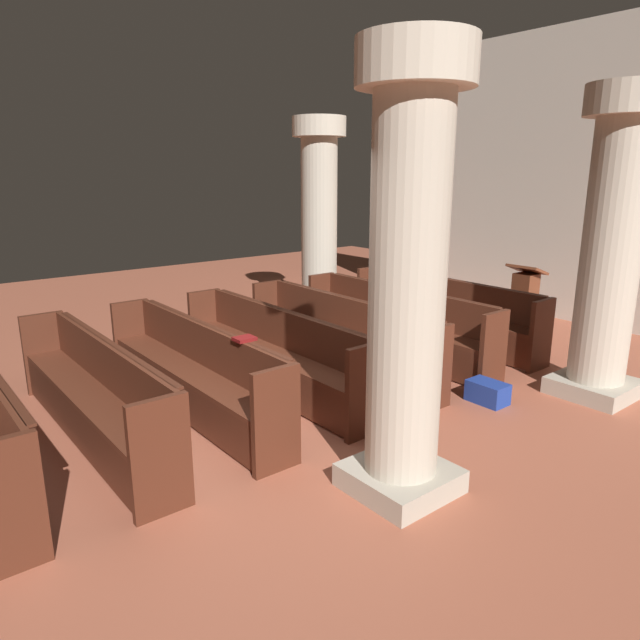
{
  "coord_description": "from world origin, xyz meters",
  "views": [
    {
      "loc": [
        4.1,
        -2.74,
        2.35
      ],
      "look_at": [
        -0.66,
        1.09,
        0.75
      ],
      "focal_mm": 32.02,
      "sensor_mm": 36.0,
      "label": 1
    }
  ],
  "objects_px": {
    "pew_row_5": "(92,390)",
    "lectern": "(523,308)",
    "pew_row_1": "(395,320)",
    "kneeler_box_blue": "(487,392)",
    "pillar_aisle_rear": "(408,275)",
    "hymn_book": "(245,339)",
    "pew_row_3": "(272,348)",
    "pew_row_2": "(339,333)",
    "pew_row_0": "(443,309)",
    "pew_row_4": "(192,367)",
    "pillar_far_side": "(319,216)",
    "pillar_aisle_side": "(612,242)"
  },
  "relations": [
    {
      "from": "pew_row_5",
      "to": "lectern",
      "type": "bearing_deg",
      "value": 84.04
    },
    {
      "from": "pew_row_3",
      "to": "kneeler_box_blue",
      "type": "xyz_separation_m",
      "value": [
        1.72,
        1.53,
        -0.36
      ]
    },
    {
      "from": "lectern",
      "to": "hymn_book",
      "type": "relative_size",
      "value": 5.91
    },
    {
      "from": "kneeler_box_blue",
      "to": "pew_row_4",
      "type": "bearing_deg",
      "value": -124.64
    },
    {
      "from": "pew_row_1",
      "to": "pew_row_4",
      "type": "relative_size",
      "value": 1.0
    },
    {
      "from": "hymn_book",
      "to": "pew_row_3",
      "type": "bearing_deg",
      "value": 132.61
    },
    {
      "from": "pillar_aisle_rear",
      "to": "pew_row_1",
      "type": "bearing_deg",
      "value": 134.65
    },
    {
      "from": "kneeler_box_blue",
      "to": "pew_row_3",
      "type": "bearing_deg",
      "value": -138.4
    },
    {
      "from": "pew_row_4",
      "to": "pillar_aisle_side",
      "type": "bearing_deg",
      "value": 57.13
    },
    {
      "from": "pew_row_2",
      "to": "pew_row_4",
      "type": "distance_m",
      "value": 1.93
    },
    {
      "from": "pillar_aisle_rear",
      "to": "hymn_book",
      "type": "relative_size",
      "value": 17.27
    },
    {
      "from": "hymn_book",
      "to": "kneeler_box_blue",
      "type": "height_order",
      "value": "hymn_book"
    },
    {
      "from": "pew_row_4",
      "to": "pew_row_0",
      "type": "bearing_deg",
      "value": 90.0
    },
    {
      "from": "pew_row_3",
      "to": "pillar_far_side",
      "type": "bearing_deg",
      "value": 132.45
    },
    {
      "from": "pew_row_3",
      "to": "pew_row_5",
      "type": "xyz_separation_m",
      "value": [
        0.0,
        -1.93,
        0.0
      ]
    },
    {
      "from": "pew_row_1",
      "to": "lectern",
      "type": "xyz_separation_m",
      "value": [
        0.61,
        1.99,
        -0.02
      ]
    },
    {
      "from": "pew_row_1",
      "to": "kneeler_box_blue",
      "type": "bearing_deg",
      "value": -12.99
    },
    {
      "from": "pew_row_0",
      "to": "pew_row_4",
      "type": "xyz_separation_m",
      "value": [
        0.0,
        -3.86,
        0.0
      ]
    },
    {
      "from": "pew_row_3",
      "to": "kneeler_box_blue",
      "type": "distance_m",
      "value": 2.33
    },
    {
      "from": "pew_row_2",
      "to": "pillar_aisle_side",
      "type": "relative_size",
      "value": 0.97
    },
    {
      "from": "pew_row_0",
      "to": "pew_row_5",
      "type": "bearing_deg",
      "value": -90.0
    },
    {
      "from": "pew_row_2",
      "to": "pew_row_5",
      "type": "distance_m",
      "value": 2.89
    },
    {
      "from": "pillar_aisle_side",
      "to": "pillar_aisle_rear",
      "type": "height_order",
      "value": "same"
    },
    {
      "from": "pew_row_4",
      "to": "kneeler_box_blue",
      "type": "bearing_deg",
      "value": 55.36
    },
    {
      "from": "pew_row_1",
      "to": "pew_row_3",
      "type": "bearing_deg",
      "value": -90.0
    },
    {
      "from": "pew_row_0",
      "to": "hymn_book",
      "type": "xyz_separation_m",
      "value": [
        0.71,
        -3.67,
        0.42
      ]
    },
    {
      "from": "pew_row_0",
      "to": "pew_row_2",
      "type": "bearing_deg",
      "value": -90.0
    },
    {
      "from": "pillar_aisle_side",
      "to": "pillar_aisle_rear",
      "type": "relative_size",
      "value": 1.0
    },
    {
      "from": "pew_row_1",
      "to": "pillar_aisle_rear",
      "type": "xyz_separation_m",
      "value": [
        2.31,
        -2.34,
        1.18
      ]
    },
    {
      "from": "pew_row_4",
      "to": "hymn_book",
      "type": "relative_size",
      "value": 16.75
    },
    {
      "from": "pew_row_2",
      "to": "pew_row_5",
      "type": "bearing_deg",
      "value": -90.0
    },
    {
      "from": "pillar_aisle_rear",
      "to": "kneeler_box_blue",
      "type": "height_order",
      "value": "pillar_aisle_rear"
    },
    {
      "from": "pew_row_3",
      "to": "pillar_aisle_rear",
      "type": "distance_m",
      "value": 2.63
    },
    {
      "from": "pillar_far_side",
      "to": "pew_row_2",
      "type": "bearing_deg",
      "value": -33.72
    },
    {
      "from": "pew_row_0",
      "to": "pillar_aisle_rear",
      "type": "relative_size",
      "value": 0.97
    },
    {
      "from": "lectern",
      "to": "pew_row_3",
      "type": "bearing_deg",
      "value": -98.85
    },
    {
      "from": "pillar_far_side",
      "to": "pillar_aisle_side",
      "type": "bearing_deg",
      "value": 1.77
    },
    {
      "from": "pillar_aisle_side",
      "to": "hymn_book",
      "type": "distance_m",
      "value": 3.83
    },
    {
      "from": "pillar_far_side",
      "to": "hymn_book",
      "type": "xyz_separation_m",
      "value": [
        2.98,
        -3.25,
        -0.76
      ]
    },
    {
      "from": "pew_row_4",
      "to": "kneeler_box_blue",
      "type": "relative_size",
      "value": 7.63
    },
    {
      "from": "pew_row_0",
      "to": "hymn_book",
      "type": "relative_size",
      "value": 16.75
    },
    {
      "from": "pew_row_2",
      "to": "pew_row_3",
      "type": "relative_size",
      "value": 1.0
    },
    {
      "from": "pew_row_0",
      "to": "pew_row_4",
      "type": "distance_m",
      "value": 3.86
    },
    {
      "from": "pew_row_1",
      "to": "kneeler_box_blue",
      "type": "relative_size",
      "value": 7.63
    },
    {
      "from": "pew_row_1",
      "to": "pew_row_3",
      "type": "height_order",
      "value": "same"
    },
    {
      "from": "pew_row_1",
      "to": "pew_row_0",
      "type": "bearing_deg",
      "value": 90.0
    },
    {
      "from": "pew_row_4",
      "to": "kneeler_box_blue",
      "type": "height_order",
      "value": "pew_row_4"
    },
    {
      "from": "pew_row_1",
      "to": "lectern",
      "type": "relative_size",
      "value": 2.84
    },
    {
      "from": "pew_row_2",
      "to": "hymn_book",
      "type": "height_order",
      "value": "hymn_book"
    },
    {
      "from": "lectern",
      "to": "kneeler_box_blue",
      "type": "distance_m",
      "value": 2.66
    }
  ]
}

